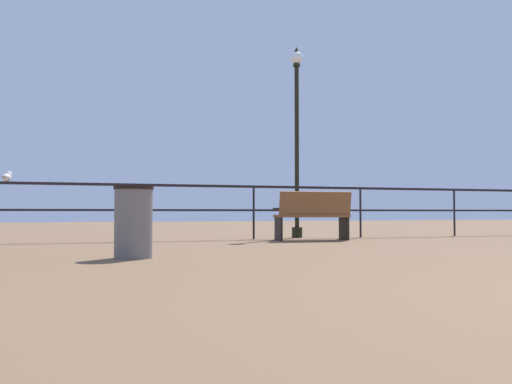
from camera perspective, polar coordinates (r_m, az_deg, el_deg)
pier_railing at (r=11.41m, az=5.54°, el=-0.78°), size 21.79×0.05×1.08m
bench_near_left at (r=10.53m, az=5.99°, el=-2.27°), size 1.45×0.80×0.93m
lamppost_center at (r=11.78m, az=4.28°, el=6.45°), size 0.27×0.27×4.10m
seagull_on_rail at (r=10.54m, az=-24.57°, el=1.45°), size 0.19×0.40×0.19m
trash_bin at (r=6.59m, az=-12.68°, el=-3.06°), size 0.47×0.47×0.85m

